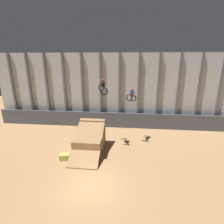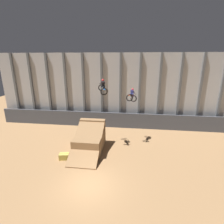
# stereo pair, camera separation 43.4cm
# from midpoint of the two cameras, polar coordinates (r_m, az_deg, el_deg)

# --- Properties ---
(ground_plane) EXTENTS (60.00, 60.00, 0.00)m
(ground_plane) POSITION_cam_midpoint_polar(r_m,az_deg,el_deg) (14.25, -6.60, -22.79)
(ground_plane) COLOR #9E754C
(arena_back_wall) EXTENTS (32.00, 0.40, 9.85)m
(arena_back_wall) POSITION_cam_midpoint_polar(r_m,az_deg,el_deg) (23.92, 0.28, 7.01)
(arena_back_wall) COLOR silver
(arena_back_wall) RESTS_ON ground_plane
(lower_barrier) EXTENTS (31.36, 0.20, 2.09)m
(lower_barrier) POSITION_cam_midpoint_polar(r_m,az_deg,el_deg) (23.94, -0.04, -2.60)
(lower_barrier) COLOR #474C56
(lower_barrier) RESTS_ON ground_plane
(dirt_ramp) EXTENTS (2.76, 5.23, 2.92)m
(dirt_ramp) POSITION_cam_midpoint_polar(r_m,az_deg,el_deg) (18.46, -6.57, -9.13)
(dirt_ramp) COLOR #966F48
(dirt_ramp) RESTS_ON ground_plane
(rider_bike_left_air) EXTENTS (1.23, 1.84, 1.54)m
(rider_bike_left_air) POSITION_cam_midpoint_polar(r_m,az_deg,el_deg) (17.62, -2.29, 8.05)
(rider_bike_left_air) COLOR black
(rider_bike_right_air) EXTENTS (1.20, 1.79, 1.61)m
(rider_bike_right_air) POSITION_cam_midpoint_polar(r_m,az_deg,el_deg) (18.82, 7.15, 5.19)
(rider_bike_right_air) COLOR black
(hay_bale_trackside) EXTENTS (0.99, 0.75, 0.57)m
(hay_bale_trackside) POSITION_cam_midpoint_polar(r_m,az_deg,el_deg) (17.50, -14.64, -13.83)
(hay_bale_trackside) COLOR #CCB751
(hay_bale_trackside) RESTS_ON ground_plane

